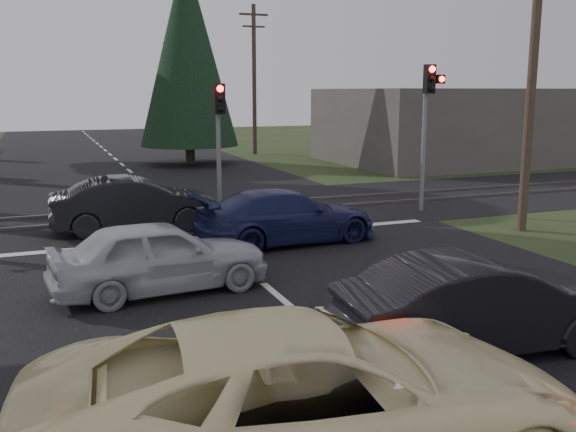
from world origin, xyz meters
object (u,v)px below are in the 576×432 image
traffic_signal_center (219,127)px  utility_pole_near (533,59)px  traffic_signal_right (428,109)px  dark_hatchback (481,305)px  silver_car (160,256)px  dark_car_far (135,204)px  utility_pole_mid (254,77)px  blue_sedan (286,217)px  cream_coupe (311,397)px  utility_pole_far (173,82)px

traffic_signal_center → utility_pole_near: bearing=-32.0°
traffic_signal_right → dark_hatchback: 11.85m
silver_car → dark_car_far: bearing=-9.2°
utility_pole_mid → silver_car: size_ratio=2.14×
blue_sedan → utility_pole_near: bearing=-103.2°
traffic_signal_center → silver_car: size_ratio=0.97×
traffic_signal_center → dark_hatchback: size_ratio=0.93×
traffic_signal_right → utility_pole_near: (0.95, -3.47, 1.41)m
traffic_signal_center → cream_coupe: 13.68m
utility_pole_far → silver_car: (-10.55, -50.97, -4.01)m
utility_pole_mid → utility_pole_far: size_ratio=1.00×
utility_pole_near → utility_pole_far: same height
utility_pole_mid → dark_hatchback: utility_pole_mid is taller
dark_hatchback → utility_pole_far: bearing=-2.8°
silver_car → dark_hatchback: bearing=-145.2°
blue_sedan → utility_pole_mid: bearing=-21.1°
dark_car_far → silver_car: bearing=177.4°
dark_hatchback → utility_pole_mid: bearing=-8.1°
traffic_signal_center → dark_hatchback: traffic_signal_center is taller
cream_coupe → silver_car: 6.63m
dark_hatchback → utility_pole_near: bearing=-40.8°
traffic_signal_right → utility_pole_far: bearing=88.8°
traffic_signal_right → utility_pole_near: utility_pole_near is taller
utility_pole_far → silver_car: size_ratio=2.14×
traffic_signal_right → cream_coupe: traffic_signal_right is taller
traffic_signal_center → silver_car: (-3.05, -6.64, -2.09)m
dark_hatchback → cream_coupe: bearing=122.3°
traffic_signal_center → utility_pole_far: utility_pole_far is taller
utility_pole_mid → blue_sedan: (-6.75, -23.00, -4.03)m
traffic_signal_right → cream_coupe: bearing=-127.4°
traffic_signal_right → dark_hatchback: traffic_signal_right is taller
cream_coupe → dark_hatchback: size_ratio=1.32×
traffic_signal_center → dark_hatchback: bearing=-85.3°
traffic_signal_right → dark_car_far: (-9.23, 0.45, -2.56)m
traffic_signal_center → utility_pole_mid: (7.50, 19.32, 1.92)m
traffic_signal_right → blue_sedan: traffic_signal_right is taller
silver_car → utility_pole_near: bearing=-85.0°
cream_coupe → dark_hatchback: cream_coupe is taller
utility_pole_far → blue_sedan: utility_pole_far is taller
traffic_signal_center → utility_pole_far: 44.99m
traffic_signal_center → dark_hatchback: (0.93, -11.31, -2.08)m
traffic_signal_right → traffic_signal_center: (-6.55, 1.20, -0.51)m
cream_coupe → silver_car: (-0.37, 6.62, -0.09)m
dark_hatchback → dark_car_far: size_ratio=0.96×
cream_coupe → dark_hatchback: (3.61, 1.95, -0.08)m
utility_pole_mid → cream_coupe: size_ratio=1.54×
traffic_signal_right → silver_car: bearing=-150.4°
silver_car → dark_car_far: dark_car_far is taller
utility_pole_near → silver_car: size_ratio=2.14×
utility_pole_mid → blue_sedan: size_ratio=1.88×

